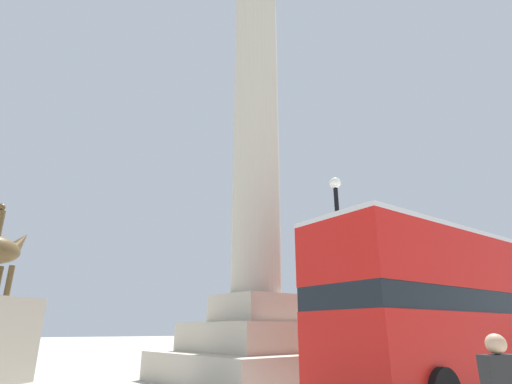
{
  "coord_description": "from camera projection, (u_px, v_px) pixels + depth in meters",
  "views": [
    {
      "loc": [
        -9.79,
        -11.72,
        1.69
      ],
      "look_at": [
        0.0,
        0.0,
        6.98
      ],
      "focal_mm": 28.0,
      "sensor_mm": 36.0,
      "label": 1
    }
  ],
  "objects": [
    {
      "name": "bus_a",
      "position": [
        461.0,
        306.0,
        11.35
      ],
      "size": [
        10.44,
        3.25,
        4.21
      ],
      "rotation": [
        0.0,
        0.0,
        -0.06
      ],
      "color": "red",
      "rests_on": "ground_plane"
    },
    {
      "name": "street_lamp",
      "position": [
        342.0,
        276.0,
        11.71
      ],
      "size": [
        0.36,
        0.36,
        6.29
      ],
      "color": "black",
      "rests_on": "ground_plane"
    },
    {
      "name": "ground_plane",
      "position": [
        256.0,
        381.0,
        13.88
      ],
      "size": [
        200.0,
        200.0,
        0.0
      ],
      "primitive_type": "plane",
      "color": "#ADA89E"
    },
    {
      "name": "monument_column",
      "position": [
        256.0,
        208.0,
        15.94
      ],
      "size": [
        5.92,
        5.92,
        19.79
      ],
      "color": "#BCB29E",
      "rests_on": "ground_plane"
    }
  ]
}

